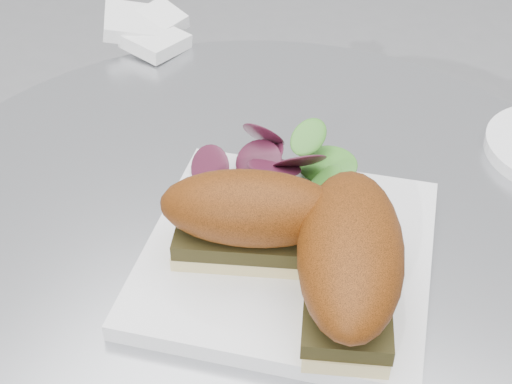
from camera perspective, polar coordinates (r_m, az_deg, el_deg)
table at (r=0.84m, az=-0.15°, el=-14.52°), size 0.70×0.70×0.73m
plate at (r=0.61m, az=2.58°, el=-4.98°), size 0.29×0.29×0.02m
sandwich_left at (r=0.57m, az=-0.39°, el=-1.98°), size 0.16×0.12×0.08m
sandwich_right at (r=0.54m, az=7.50°, el=-5.24°), size 0.14×0.19×0.08m
salad at (r=0.66m, az=1.60°, el=2.28°), size 0.13×0.13×0.05m
napkin at (r=0.95m, az=-8.73°, el=12.16°), size 0.14×0.14×0.02m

